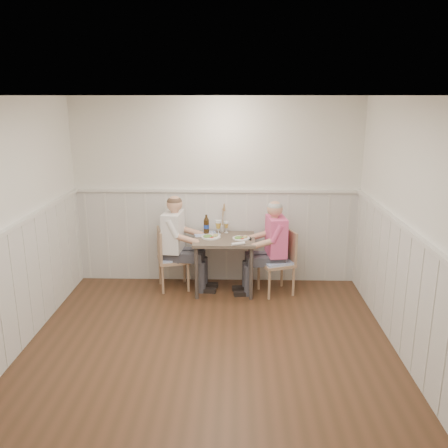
% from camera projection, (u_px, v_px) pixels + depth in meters
% --- Properties ---
extents(ground_plane, '(4.50, 4.50, 0.00)m').
position_uv_depth(ground_plane, '(208.00, 362.00, 4.78)').
color(ground_plane, '#472E1A').
extents(room_shell, '(4.04, 4.54, 2.60)m').
position_uv_depth(room_shell, '(206.00, 216.00, 4.39)').
color(room_shell, white).
rests_on(room_shell, ground).
extents(wainscot, '(4.00, 4.49, 1.34)m').
position_uv_depth(wainscot, '(211.00, 273.00, 5.27)').
color(wainscot, silver).
rests_on(wainscot, ground).
extents(dining_table, '(0.82, 0.70, 0.75)m').
position_uv_depth(dining_table, '(224.00, 246.00, 6.39)').
color(dining_table, '#4B3A30').
rests_on(dining_table, ground).
extents(chair_right, '(0.53, 0.53, 0.87)m').
position_uv_depth(chair_right, '(280.00, 259.00, 6.36)').
color(chair_right, '#9A7C65').
rests_on(chair_right, ground).
extents(chair_left, '(0.50, 0.50, 0.86)m').
position_uv_depth(chair_left, '(170.00, 256.00, 6.50)').
color(chair_left, '#9A7C65').
rests_on(chair_left, ground).
extents(man_in_pink, '(0.63, 0.44, 1.29)m').
position_uv_depth(man_in_pink, '(273.00, 254.00, 6.36)').
color(man_in_pink, '#3F3F47').
rests_on(man_in_pink, ground).
extents(diner_cream, '(0.65, 0.45, 1.34)m').
position_uv_depth(diner_cream, '(177.00, 250.00, 6.47)').
color(diner_cream, '#3F3F47').
rests_on(diner_cream, ground).
extents(plate_man, '(0.23, 0.23, 0.06)m').
position_uv_depth(plate_man, '(241.00, 238.00, 6.32)').
color(plate_man, white).
rests_on(plate_man, dining_table).
extents(plate_diner, '(0.26, 0.26, 0.07)m').
position_uv_depth(plate_diner, '(210.00, 236.00, 6.37)').
color(plate_diner, white).
rests_on(plate_diner, dining_table).
extents(beer_glass_a, '(0.06, 0.06, 0.16)m').
position_uv_depth(beer_glass_a, '(226.00, 225.00, 6.58)').
color(beer_glass_a, silver).
rests_on(beer_glass_a, dining_table).
extents(beer_glass_b, '(0.08, 0.08, 0.21)m').
position_uv_depth(beer_glass_b, '(218.00, 225.00, 6.48)').
color(beer_glass_b, silver).
rests_on(beer_glass_b, dining_table).
extents(beer_bottle, '(0.08, 0.08, 0.27)m').
position_uv_depth(beer_bottle, '(206.00, 225.00, 6.53)').
color(beer_bottle, '#301F0B').
rests_on(beer_bottle, dining_table).
extents(rolled_napkin, '(0.18, 0.11, 0.04)m').
position_uv_depth(rolled_napkin, '(238.00, 244.00, 6.05)').
color(rolled_napkin, white).
rests_on(rolled_napkin, dining_table).
extents(grass_vase, '(0.05, 0.05, 0.43)m').
position_uv_depth(grass_vase, '(222.00, 219.00, 6.59)').
color(grass_vase, silver).
rests_on(grass_vase, dining_table).
extents(gingham_mat, '(0.37, 0.32, 0.01)m').
position_uv_depth(gingham_mat, '(206.00, 234.00, 6.54)').
color(gingham_mat, '#5877C2').
rests_on(gingham_mat, dining_table).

